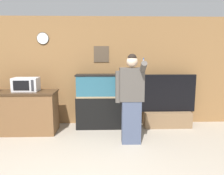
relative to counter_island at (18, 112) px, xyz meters
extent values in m
cube|color=olive|center=(1.55, 0.64, 0.84)|extent=(10.00, 0.06, 2.60)
cube|color=#4C3D2D|center=(1.83, 0.60, 1.25)|extent=(0.36, 0.02, 0.38)
cylinder|color=white|center=(0.46, 0.60, 1.62)|extent=(0.26, 0.03, 0.26)
cylinder|color=black|center=(0.46, 0.60, 1.62)|extent=(0.28, 0.01, 0.28)
cube|color=brown|center=(0.00, 0.00, -0.02)|extent=(1.67, 0.58, 0.89)
cube|color=#3D2A19|center=(0.00, 0.00, 0.44)|extent=(1.71, 0.62, 0.03)
cube|color=silver|center=(0.20, 0.04, 0.61)|extent=(0.53, 0.33, 0.29)
cube|color=black|center=(0.16, -0.13, 0.61)|extent=(0.33, 0.01, 0.21)
cube|color=#2D2D33|center=(0.40, -0.13, 0.61)|extent=(0.05, 0.01, 0.24)
cube|color=black|center=(1.83, 0.28, -0.10)|extent=(1.17, 0.40, 0.74)
cube|color=#937F5B|center=(1.83, 0.28, 0.29)|extent=(1.13, 0.39, 0.04)
cube|color=#285B70|center=(1.83, 0.28, 0.53)|extent=(1.12, 0.38, 0.50)
cube|color=black|center=(1.83, 0.28, 0.78)|extent=(1.17, 0.40, 0.03)
cube|color=brown|center=(3.40, 0.30, -0.28)|extent=(1.10, 0.40, 0.37)
cube|color=black|center=(3.40, 0.30, 0.34)|extent=(1.30, 0.05, 0.87)
cube|color=black|center=(3.40, 0.33, 0.34)|extent=(1.33, 0.01, 0.90)
cube|color=#424C66|center=(2.42, -0.64, -0.04)|extent=(0.36, 0.20, 0.84)
cube|color=#4C4742|center=(2.42, -0.64, 0.69)|extent=(0.46, 0.22, 0.63)
sphere|color=beige|center=(2.42, -0.64, 1.12)|extent=(0.21, 0.21, 0.21)
sphere|color=black|center=(2.42, -0.64, 1.18)|extent=(0.17, 0.17, 0.17)
cylinder|color=#4C4742|center=(2.17, -0.64, 0.65)|extent=(0.12, 0.12, 0.60)
cylinder|color=#4C4742|center=(2.61, -0.78, 1.01)|extent=(0.11, 0.33, 0.28)
cylinder|color=white|center=(2.61, -0.80, 1.11)|extent=(0.02, 0.06, 0.11)
cylinder|color=#2856B2|center=(2.61, -0.82, 1.17)|extent=(0.02, 0.03, 0.05)
camera|label=1|loc=(1.92, -4.70, 1.28)|focal=35.00mm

